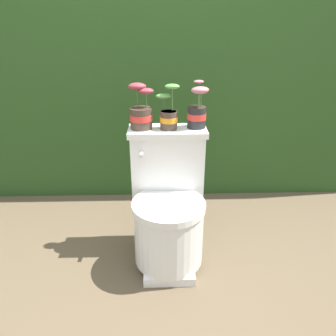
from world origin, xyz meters
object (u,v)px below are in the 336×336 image
toilet (168,209)px  potted_plant_midleft (169,115)px  potted_plant_middle (197,111)px  potted_plant_left (141,113)px

toilet → potted_plant_midleft: (0.01, 0.14, 0.48)m
potted_plant_midleft → potted_plant_middle: (0.15, 0.02, 0.01)m
potted_plant_midleft → potted_plant_middle: 0.15m
potted_plant_left → potted_plant_middle: size_ratio=0.97×
potted_plant_midleft → toilet: bearing=-92.6°
potted_plant_left → potted_plant_midleft: 0.14m
toilet → potted_plant_middle: size_ratio=3.01×
potted_plant_left → potted_plant_midleft: (0.14, -0.01, -0.01)m
potted_plant_middle → potted_plant_midleft: bearing=-173.7°
toilet → potted_plant_middle: 0.54m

